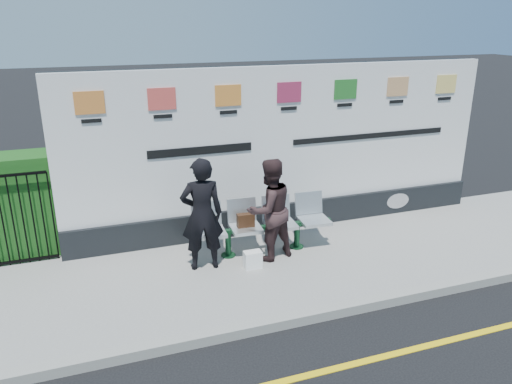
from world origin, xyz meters
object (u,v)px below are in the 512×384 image
billboard (286,161)px  bench (263,238)px  woman_left (202,214)px  woman_right (269,210)px

billboard → bench: billboard is taller
woman_left → woman_right: size_ratio=1.07×
billboard → bench: size_ratio=3.45×
woman_right → billboard: bearing=-139.2°
bench → woman_left: (-1.09, -0.21, 0.66)m
billboard → woman_right: (-0.74, -1.11, -0.45)m
billboard → bench: 1.57m
woman_left → woman_right: woman_left is taller
woman_right → bench: bearing=-100.1°
billboard → woman_left: (-1.85, -1.09, -0.39)m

